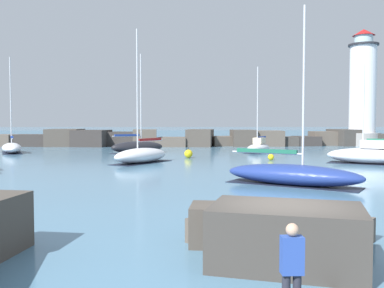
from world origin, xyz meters
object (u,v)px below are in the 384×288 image
object	(u,v)px
sailboat_moored_0	(370,155)
sailboat_moored_6	(12,147)
sailboat_moored_3	(259,147)
mooring_buoy_orange_near	(271,157)
person_on_rocks	(292,267)
sailboat_moored_4	(292,174)
mooring_buoy_far_side	(188,154)
sailboat_moored_7	(137,147)
lighthouse	(363,95)
sailboat_moored_1	(141,155)

from	to	relation	value
sailboat_moored_0	sailboat_moored_6	xyz separation A→B (m)	(-32.69, 13.53, -0.11)
sailboat_moored_3	mooring_buoy_orange_near	size ratio (longest dim) A/B	12.56
sailboat_moored_0	person_on_rocks	distance (m)	29.40
sailboat_moored_4	mooring_buoy_far_side	bearing A→B (deg)	105.20
sailboat_moored_6	sailboat_moored_7	xyz separation A→B (m)	(13.44, -0.91, 0.10)
sailboat_moored_3	mooring_buoy_orange_near	distance (m)	9.72
lighthouse	mooring_buoy_far_side	xyz separation A→B (m)	(-24.96, -19.34, -6.74)
lighthouse	sailboat_moored_4	bearing A→B (deg)	-118.83
sailboat_moored_4	person_on_rocks	distance (m)	15.59
sailboat_moored_1	mooring_buoy_orange_near	size ratio (longest dim) A/B	14.46
sailboat_moored_4	sailboat_moored_7	size ratio (longest dim) A/B	0.87
sailboat_moored_0	person_on_rocks	world-z (taller)	sailboat_moored_0
sailboat_moored_3	sailboat_moored_7	bearing A→B (deg)	-177.54
sailboat_moored_1	mooring_buoy_orange_near	distance (m)	11.16
sailboat_moored_7	mooring_buoy_far_side	size ratio (longest dim) A/B	10.89
sailboat_moored_6	sailboat_moored_7	bearing A→B (deg)	-3.88
sailboat_moored_0	lighthouse	bearing A→B (deg)	66.98
sailboat_moored_4	sailboat_moored_7	distance (m)	25.70
sailboat_moored_0	sailboat_moored_7	xyz separation A→B (m)	(-19.25, 12.62, -0.01)
sailboat_moored_6	person_on_rocks	size ratio (longest dim) A/B	6.34
lighthouse	mooring_buoy_far_side	bearing A→B (deg)	-142.22
sailboat_moored_1	sailboat_moored_6	world-z (taller)	sailboat_moored_1
lighthouse	mooring_buoy_far_side	size ratio (longest dim) A/B	16.74
sailboat_moored_0	person_on_rocks	size ratio (longest dim) A/B	4.87
sailboat_moored_0	sailboat_moored_7	world-z (taller)	sailboat_moored_7
sailboat_moored_3	mooring_buoy_far_side	bearing A→B (deg)	-138.98
sailboat_moored_0	sailboat_moored_6	distance (m)	35.38
sailboat_moored_3	sailboat_moored_6	bearing A→B (deg)	179.25
sailboat_moored_3	sailboat_moored_4	bearing A→B (deg)	-97.43
lighthouse	sailboat_moored_4	world-z (taller)	lighthouse
sailboat_moored_6	sailboat_moored_7	distance (m)	13.47
mooring_buoy_far_side	sailboat_moored_4	bearing A→B (deg)	-74.80
lighthouse	sailboat_moored_4	size ratio (longest dim) A/B	1.76
lighthouse	sailboat_moored_3	xyz separation A→B (m)	(-17.07, -12.48, -6.51)
lighthouse	sailboat_moored_3	bearing A→B (deg)	-143.83
lighthouse	sailboat_moored_6	bearing A→B (deg)	-164.45
sailboat_moored_0	sailboat_moored_7	size ratio (longest dim) A/B	0.75
sailboat_moored_1	sailboat_moored_7	size ratio (longest dim) A/B	1.01
lighthouse	sailboat_moored_1	bearing A→B (deg)	-140.26
lighthouse	sailboat_moored_1	xyz separation A→B (m)	(-28.94, -24.06, -6.48)
sailboat_moored_1	mooring_buoy_far_side	size ratio (longest dim) A/B	11.00
sailboat_moored_0	sailboat_moored_6	world-z (taller)	sailboat_moored_6
sailboat_moored_1	sailboat_moored_4	size ratio (longest dim) A/B	1.16
mooring_buoy_far_side	sailboat_moored_0	bearing A→B (deg)	-24.21
sailboat_moored_6	person_on_rocks	bearing A→B (deg)	-64.23
sailboat_moored_0	sailboat_moored_4	world-z (taller)	sailboat_moored_4
sailboat_moored_0	sailboat_moored_6	size ratio (longest dim) A/B	0.77
sailboat_moored_6	lighthouse	bearing A→B (deg)	15.55
mooring_buoy_orange_near	person_on_rocks	distance (m)	30.31
sailboat_moored_7	sailboat_moored_0	bearing A→B (deg)	-33.25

